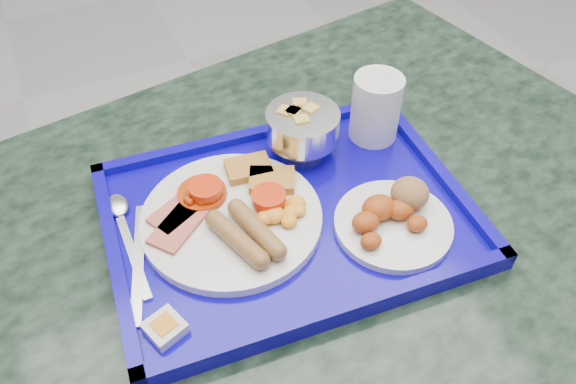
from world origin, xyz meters
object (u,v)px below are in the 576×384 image
Objects in this scene: table at (274,317)px; fruit_bowl at (302,126)px; main_plate at (235,214)px; juice_cup at (376,106)px; bread_plate at (394,216)px; tray at (288,216)px.

table is 12.51× the size of fruit_bowl.
juice_cup is (0.25, 0.08, 0.04)m from main_plate.
bread_plate is 0.19m from fruit_bowl.
main_plate reaches higher than tray.
juice_cup reaches higher than tray.
table is 0.27m from bread_plate.
main_plate is 0.20m from bread_plate.
fruit_bowl reaches higher than bread_plate.
main_plate reaches higher than table.
fruit_bowl is 0.11m from juice_cup.
juice_cup reaches higher than main_plate.
main_plate is (-0.07, 0.02, 0.02)m from tray.
table is 8.64× the size of bread_plate.
table is at bearing -45.23° from main_plate.
main_plate is 2.24× the size of fruit_bowl.
fruit_bowl is at bearing 31.96° from main_plate.
fruit_bowl is (0.10, 0.12, 0.25)m from table.
main_plate is 0.17m from fruit_bowl.
fruit_bowl is (0.07, 0.10, 0.05)m from tray.
tray is 0.21m from juice_cup.
juice_cup reaches higher than table.
bread_plate is (0.15, -0.05, 0.22)m from table.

